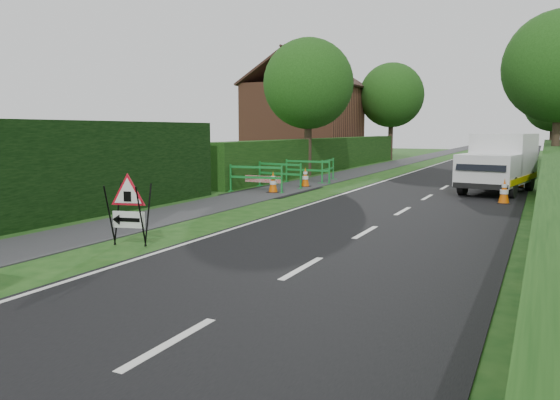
% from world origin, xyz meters
% --- Properties ---
extents(ground, '(120.00, 120.00, 0.00)m').
position_xyz_m(ground, '(0.00, 0.00, 0.00)').
color(ground, '#164213').
rests_on(ground, ground).
extents(road_surface, '(6.00, 90.00, 0.02)m').
position_xyz_m(road_surface, '(2.50, 35.00, 0.00)').
color(road_surface, black).
rests_on(road_surface, ground).
extents(footpath, '(2.00, 90.00, 0.02)m').
position_xyz_m(footpath, '(-3.00, 35.00, 0.01)').
color(footpath, '#2D2D30').
rests_on(footpath, ground).
extents(hedge_west_far, '(1.00, 24.00, 1.80)m').
position_xyz_m(hedge_west_far, '(-5.00, 22.00, 0.00)').
color(hedge_west_far, '#14380F').
rests_on(hedge_west_far, ground).
extents(hedge_east, '(1.20, 50.00, 1.50)m').
position_xyz_m(hedge_east, '(6.50, 16.00, 0.00)').
color(hedge_east, '#14380F').
rests_on(hedge_east, ground).
extents(house_west, '(7.50, 7.40, 7.88)m').
position_xyz_m(house_west, '(-10.00, 30.00, 2.90)').
color(house_west, brown).
rests_on(house_west, ground).
extents(tree_nw, '(4.40, 4.40, 6.70)m').
position_xyz_m(tree_nw, '(-4.60, 18.00, 4.48)').
color(tree_nw, '#2D2116').
rests_on(tree_nw, ground).
extents(tree_ne, '(5.20, 5.20, 7.79)m').
position_xyz_m(tree_ne, '(6.40, 22.00, 5.17)').
color(tree_ne, '#2D2116').
rests_on(tree_ne, ground).
extents(tree_fw, '(4.80, 4.80, 7.24)m').
position_xyz_m(tree_fw, '(-4.60, 34.00, 4.83)').
color(tree_fw, '#2D2116').
rests_on(tree_fw, ground).
extents(tree_fe, '(4.20, 4.20, 6.33)m').
position_xyz_m(tree_fe, '(6.40, 38.00, 4.22)').
color(tree_fe, '#2D2116').
rests_on(tree_fe, ground).
extents(triangle_sign, '(0.99, 0.99, 1.20)m').
position_xyz_m(triangle_sign, '(-1.24, 1.09, 0.84)').
color(triangle_sign, black).
rests_on(triangle_sign, ground).
extents(works_van, '(2.53, 4.87, 2.12)m').
position_xyz_m(works_van, '(4.52, 14.24, 1.12)').
color(works_van, silver).
rests_on(works_van, ground).
extents(traffic_cone_0, '(0.38, 0.38, 0.79)m').
position_xyz_m(traffic_cone_0, '(4.91, 10.96, 0.39)').
color(traffic_cone_0, black).
rests_on(traffic_cone_0, ground).
extents(traffic_cone_1, '(0.38, 0.38, 0.79)m').
position_xyz_m(traffic_cone_1, '(4.94, 14.10, 0.39)').
color(traffic_cone_1, black).
rests_on(traffic_cone_1, ground).
extents(traffic_cone_2, '(0.38, 0.38, 0.79)m').
position_xyz_m(traffic_cone_2, '(5.15, 16.30, 0.39)').
color(traffic_cone_2, black).
rests_on(traffic_cone_2, ground).
extents(traffic_cone_3, '(0.38, 0.38, 0.79)m').
position_xyz_m(traffic_cone_3, '(-2.78, 10.50, 0.39)').
color(traffic_cone_3, black).
rests_on(traffic_cone_3, ground).
extents(traffic_cone_4, '(0.38, 0.38, 0.79)m').
position_xyz_m(traffic_cone_4, '(-2.55, 12.91, 0.39)').
color(traffic_cone_4, black).
rests_on(traffic_cone_4, ground).
extents(ped_barrier_0, '(2.08, 0.56, 1.00)m').
position_xyz_m(ped_barrier_0, '(-3.41, 10.35, 0.63)').
color(ped_barrier_0, '#188531').
rests_on(ped_barrier_0, ground).
extents(ped_barrier_1, '(2.09, 0.71, 1.00)m').
position_xyz_m(ped_barrier_1, '(-3.38, 12.28, 0.63)').
color(ped_barrier_1, '#188531').
rests_on(ped_barrier_1, ground).
extents(ped_barrier_2, '(2.06, 0.38, 1.00)m').
position_xyz_m(ped_barrier_2, '(-3.13, 14.50, 0.63)').
color(ped_barrier_2, '#188531').
rests_on(ped_barrier_2, ground).
extents(ped_barrier_3, '(0.60, 2.09, 1.00)m').
position_xyz_m(ped_barrier_3, '(-2.56, 15.44, 0.63)').
color(ped_barrier_3, '#188531').
rests_on(ped_barrier_3, ground).
extents(redwhite_plank, '(1.50, 0.07, 0.25)m').
position_xyz_m(redwhite_plank, '(-3.39, 10.87, 0.00)').
color(redwhite_plank, red).
rests_on(redwhite_plank, ground).
extents(hatchback_car, '(2.40, 3.46, 1.09)m').
position_xyz_m(hatchback_car, '(2.89, 25.12, 0.55)').
color(hatchback_car, white).
rests_on(hatchback_car, ground).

